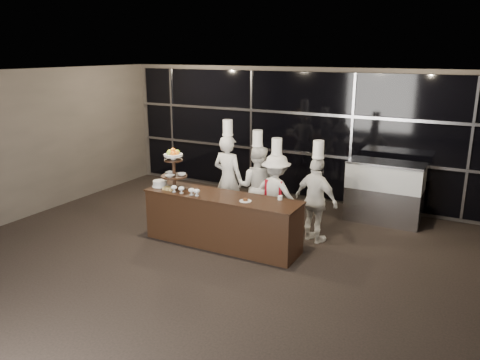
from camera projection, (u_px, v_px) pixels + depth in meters
The scene contains 14 objects.
room at pixel (168, 191), 6.37m from camera, with size 10.00×10.00×10.00m.
window_wall at pixel (299, 135), 10.56m from camera, with size 8.60×0.10×2.80m.
buffet_counter at pixel (222, 220), 8.22m from camera, with size 2.84×0.74×0.92m.
display_stand at pixel (174, 165), 8.44m from camera, with size 0.48×0.48×0.74m.
compotes at pixel (186, 189), 8.16m from camera, with size 0.59×0.11×0.12m.
layer_cake at pixel (160, 184), 8.63m from camera, with size 0.30×0.30×0.11m.
pastry_squares at pixel (169, 188), 8.41m from camera, with size 0.20×0.13×0.05m.
small_plate at pixel (245, 200), 7.78m from camera, with size 0.20×0.20×0.05m.
chef_cup at pixel (280, 198), 7.85m from camera, with size 0.08×0.08×0.07m, color white.
display_case at pixel (384, 189), 9.30m from camera, with size 1.48×0.64×1.24m.
chef_a at pixel (228, 178), 9.24m from camera, with size 0.68×0.49×2.07m.
chef_b at pixel (257, 186), 9.06m from camera, with size 0.91×0.78×1.90m.
chef_c at pixel (276, 193), 8.78m from camera, with size 1.04×0.69×1.81m.
chef_d at pixel (316, 199), 8.29m from camera, with size 0.99×0.67×1.85m.
Camera 1 is at (3.75, -4.91, 3.34)m, focal length 35.00 mm.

